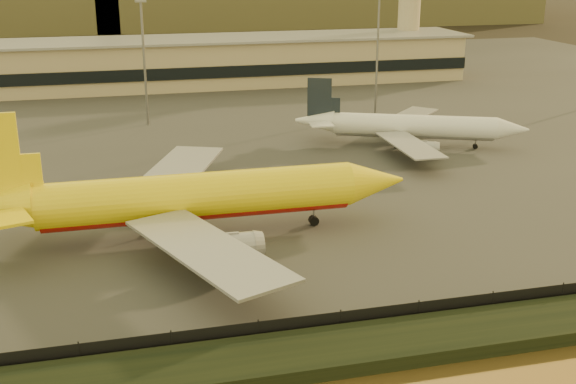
% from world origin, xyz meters
% --- Properties ---
extents(ground, '(900.00, 900.00, 0.00)m').
position_xyz_m(ground, '(0.00, 0.00, 0.00)').
color(ground, black).
rests_on(ground, ground).
extents(embankment, '(320.00, 7.00, 1.40)m').
position_xyz_m(embankment, '(0.00, -17.00, 0.70)').
color(embankment, black).
rests_on(embankment, ground).
extents(tarmac, '(320.00, 220.00, 0.20)m').
position_xyz_m(tarmac, '(0.00, 95.00, 0.10)').
color(tarmac, '#2D2D2D').
rests_on(tarmac, ground).
extents(perimeter_fence, '(300.00, 0.05, 2.20)m').
position_xyz_m(perimeter_fence, '(0.00, -13.00, 1.30)').
color(perimeter_fence, black).
rests_on(perimeter_fence, tarmac).
extents(terminal_building, '(202.00, 25.00, 12.60)m').
position_xyz_m(terminal_building, '(-14.52, 125.55, 6.25)').
color(terminal_building, tan).
rests_on(terminal_building, tarmac).
extents(apron_light_masts, '(152.20, 12.20, 25.40)m').
position_xyz_m(apron_light_masts, '(15.00, 75.00, 15.70)').
color(apron_light_masts, slate).
rests_on(apron_light_masts, tarmac).
extents(dhl_cargo_jet, '(57.20, 56.28, 17.15)m').
position_xyz_m(dhl_cargo_jet, '(-8.70, 15.12, 5.32)').
color(dhl_cargo_jet, yellow).
rests_on(dhl_cargo_jet, tarmac).
extents(white_narrowbody_jet, '(41.05, 38.77, 12.35)m').
position_xyz_m(white_narrowbody_jet, '(36.12, 50.04, 3.89)').
color(white_narrowbody_jet, silver).
rests_on(white_narrowbody_jet, tarmac).
extents(gse_vehicle_yellow, '(3.99, 2.66, 1.65)m').
position_xyz_m(gse_vehicle_yellow, '(18.62, 30.97, 1.03)').
color(gse_vehicle_yellow, yellow).
rests_on(gse_vehicle_yellow, tarmac).
extents(gse_vehicle_white, '(3.90, 2.47, 1.63)m').
position_xyz_m(gse_vehicle_white, '(-16.48, 30.84, 1.01)').
color(gse_vehicle_white, silver).
rests_on(gse_vehicle_white, tarmac).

